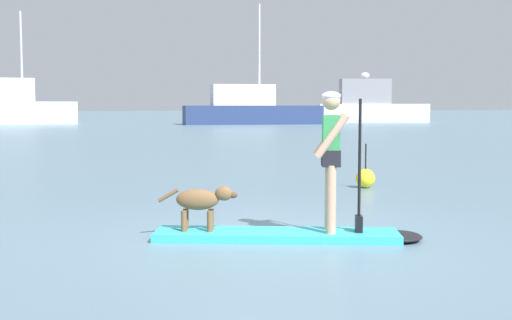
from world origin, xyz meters
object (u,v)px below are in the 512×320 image
person_paddler (332,151)px  moored_boat_port (14,107)px  paddleboard (295,235)px  dog (202,201)px  marker_buoy (365,178)px  moored_boat_far_starboard (370,106)px  moored_boat_far_port (250,109)px

person_paddler → moored_boat_port: bearing=99.0°
paddleboard → dog: dog is taller
paddleboard → marker_buoy: size_ratio=3.76×
moored_boat_far_starboard → marker_buoy: 53.91m
moored_boat_far_starboard → marker_buoy: moored_boat_far_starboard is taller
moored_boat_port → moored_boat_far_port: bearing=-17.3°
paddleboard → moored_boat_far_port: size_ratio=0.27×
person_paddler → dog: (-1.53, 0.48, -0.62)m
person_paddler → marker_buoy: (2.52, 4.65, -0.89)m
dog → marker_buoy: 5.82m
person_paddler → marker_buoy: person_paddler is taller
paddleboard → moored_boat_port: moored_boat_port is taller
person_paddler → marker_buoy: size_ratio=1.94×
paddleboard → moored_boat_far_port: (11.71, 48.86, 1.26)m
paddleboard → person_paddler: 1.13m
person_paddler → moored_boat_far_starboard: 59.17m
moored_boat_port → paddleboard: bearing=-81.4°
person_paddler → moored_boat_port: (-8.75, 55.24, 0.45)m
paddleboard → moored_boat_far_starboard: size_ratio=0.30×
marker_buoy → dog: bearing=-134.1°
marker_buoy → paddleboard: bearing=-123.1°
dog → paddleboard: bearing=-17.3°
moored_boat_far_port → moored_boat_far_starboard: bearing=19.4°
moored_boat_far_port → person_paddler: bearing=-103.0°
person_paddler → marker_buoy: bearing=61.6°
moored_boat_port → dog: bearing=-82.5°
dog → moored_boat_port: (-7.22, 54.76, 1.07)m
person_paddler → moored_boat_far_port: moored_boat_far_port is taller
marker_buoy → moored_boat_far_starboard: bearing=65.6°
moored_boat_far_port → marker_buoy: 45.22m
moored_boat_port → marker_buoy: moored_boat_port is taller
moored_boat_port → moored_boat_far_starboard: size_ratio=0.94×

